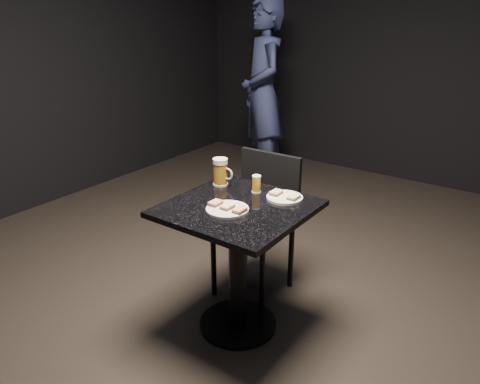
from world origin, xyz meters
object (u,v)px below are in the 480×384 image
(plate_large, at_px, (227,210))
(beer_mug, at_px, (221,172))
(patron, at_px, (263,95))
(beer_tumbler, at_px, (256,184))
(chair, at_px, (260,216))
(plate_small, at_px, (285,198))
(table, at_px, (238,247))

(plate_large, xyz_separation_m, beer_mug, (-0.25, 0.27, 0.07))
(patron, distance_m, beer_tumbler, 2.18)
(plate_large, distance_m, chair, 0.58)
(plate_small, relative_size, table, 0.26)
(plate_small, relative_size, patron, 0.11)
(plate_large, xyz_separation_m, beer_tumbler, (-0.02, 0.29, 0.04))
(plate_large, bearing_deg, table, 86.65)
(plate_large, distance_m, beer_tumbler, 0.30)
(patron, xyz_separation_m, table, (1.19, -2.06, -0.39))
(plate_large, bearing_deg, beer_tumbler, 94.26)
(plate_large, distance_m, table, 0.26)
(beer_mug, height_order, beer_tumbler, beer_mug)
(beer_tumbler, bearing_deg, plate_small, 3.13)
(plate_small, height_order, chair, chair)
(plate_small, xyz_separation_m, patron, (-1.34, 1.83, 0.14))
(table, bearing_deg, beer_tumbler, 97.18)
(beer_tumbler, bearing_deg, table, -82.82)
(table, distance_m, beer_tumbler, 0.36)
(chair, bearing_deg, beer_tumbler, -61.80)
(beer_tumbler, bearing_deg, plate_large, -85.74)
(patron, relative_size, beer_tumbler, 18.38)
(beer_tumbler, bearing_deg, chair, 118.20)
(table, relative_size, beer_mug, 4.75)
(plate_large, distance_m, patron, 2.45)
(plate_large, relative_size, plate_small, 1.12)
(beer_tumbler, bearing_deg, beer_mug, -173.64)
(patron, height_order, beer_mug, patron)
(plate_large, height_order, plate_small, same)
(plate_small, height_order, beer_mug, beer_mug)
(beer_tumbler, bearing_deg, patron, 122.21)
(patron, xyz_separation_m, beer_mug, (0.93, -1.87, -0.07))
(plate_small, xyz_separation_m, table, (-0.15, -0.22, -0.25))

